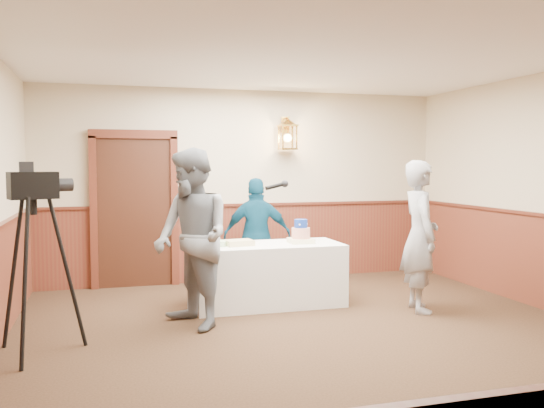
% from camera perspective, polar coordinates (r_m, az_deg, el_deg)
% --- Properties ---
extents(ground, '(7.00, 7.00, 0.00)m').
position_cam_1_polar(ground, '(5.45, 6.22, -14.45)').
color(ground, black).
rests_on(ground, ground).
extents(room_shell, '(6.02, 7.02, 2.81)m').
position_cam_1_polar(room_shell, '(5.57, 4.06, 1.93)').
color(room_shell, beige).
rests_on(room_shell, ground).
extents(display_table, '(1.80, 0.80, 0.75)m').
position_cam_1_polar(display_table, '(7.06, -0.45, -6.99)').
color(display_table, white).
rests_on(display_table, ground).
extents(tiered_cake, '(0.28, 0.28, 0.29)m').
position_cam_1_polar(tiered_cake, '(7.09, 2.87, -2.95)').
color(tiered_cake, '#FFF9C0').
rests_on(tiered_cake, display_table).
extents(sheet_cake_yellow, '(0.34, 0.28, 0.07)m').
position_cam_1_polar(sheet_cake_yellow, '(6.88, -3.28, -3.85)').
color(sheet_cake_yellow, '#F4D792').
rests_on(sheet_cake_yellow, display_table).
extents(sheet_cake_green, '(0.33, 0.31, 0.06)m').
position_cam_1_polar(sheet_cake_green, '(6.87, -5.61, -3.88)').
color(sheet_cake_green, '#98D899').
rests_on(sheet_cake_green, display_table).
extents(interviewer, '(1.64, 1.12, 1.89)m').
position_cam_1_polar(interviewer, '(6.06, -7.92, -3.39)').
color(interviewer, slate).
rests_on(interviewer, ground).
extents(baker, '(0.55, 0.72, 1.76)m').
position_cam_1_polar(baker, '(6.92, 14.44, -3.10)').
color(baker, gray).
rests_on(baker, ground).
extents(assistant_p, '(0.95, 0.53, 1.54)m').
position_cam_1_polar(assistant_p, '(7.68, -1.47, -3.13)').
color(assistant_p, navy).
rests_on(assistant_p, ground).
extents(tv_camera_rig, '(0.65, 0.60, 1.65)m').
position_cam_1_polar(tv_camera_rig, '(5.61, -22.38, -6.36)').
color(tv_camera_rig, black).
rests_on(tv_camera_rig, ground).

